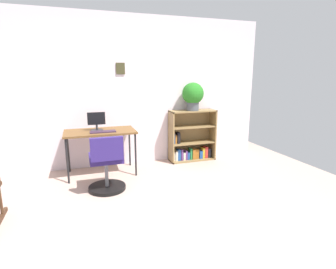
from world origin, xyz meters
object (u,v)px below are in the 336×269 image
Objects in this scene: desk at (100,134)px; potted_plant_on_shelf at (193,95)px; keyboard at (103,132)px; bookshelf_low at (191,139)px; monitor at (96,122)px; office_chair at (107,167)px.

desk is 1.79m from potted_plant_on_shelf.
potted_plant_on_shelf reaches higher than keyboard.
bookshelf_low is at bearing 12.74° from keyboard.
desk is 1.72m from bookshelf_low.
bookshelf_low is at bearing 88.43° from potted_plant_on_shelf.
keyboard is at bearing -169.07° from potted_plant_on_shelf.
bookshelf_low is (1.65, 0.37, -0.32)m from keyboard.
monitor is at bearing 140.13° from desk.
potted_plant_on_shelf is at bearing -91.57° from bookshelf_low.
keyboard is (0.03, -0.13, 0.06)m from desk.
office_chair is (0.06, -0.76, -0.51)m from monitor.
potted_plant_on_shelf reaches higher than monitor.
monitor is 1.77m from potted_plant_on_shelf.
monitor is 0.92m from office_chair.
monitor is 0.75× the size of keyboard.
monitor is 0.36× the size of office_chair.
monitor reaches higher than office_chair.
keyboard is at bearing -75.61° from desk.
monitor reaches higher than desk.
office_chair is 0.85× the size of bookshelf_low.
bookshelf_low is at bearing 6.75° from monitor.
monitor reaches higher than bookshelf_low.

